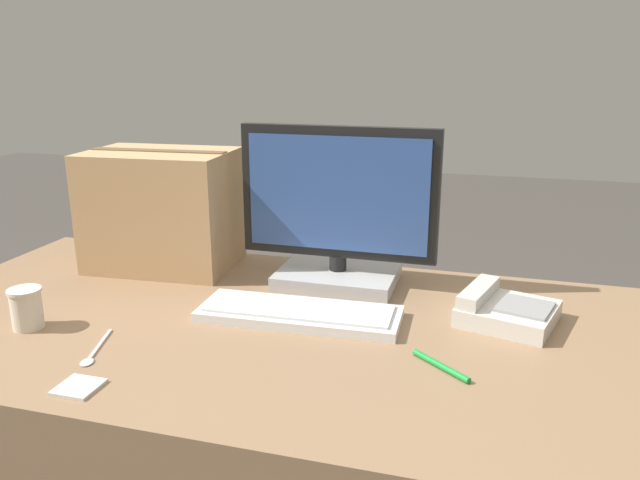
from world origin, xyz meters
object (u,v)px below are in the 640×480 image
object	(u,v)px
paper_cup_right	(26,308)
desk_phone	(504,310)
sticky_note_pad	(79,387)
keyboard	(299,313)
monitor	(338,220)
pen_marker	(441,366)
spoon	(93,353)
cardboard_box	(162,209)

from	to	relation	value
paper_cup_right	desk_phone	bearing A→B (deg)	17.80
sticky_note_pad	keyboard	bearing A→B (deg)	54.71
keyboard	monitor	bearing A→B (deg)	81.85
paper_cup_right	sticky_note_pad	size ratio (longest dim) A/B	1.24
pen_marker	spoon	bearing A→B (deg)	-129.96
paper_cup_right	cardboard_box	bearing A→B (deg)	80.86
desk_phone	paper_cup_right	distance (m)	1.04
monitor	pen_marker	world-z (taller)	monitor
paper_cup_right	pen_marker	bearing A→B (deg)	3.72
paper_cup_right	cardboard_box	xyz separation A→B (m)	(0.07, 0.46, 0.12)
keyboard	sticky_note_pad	world-z (taller)	keyboard
monitor	spoon	world-z (taller)	monitor
spoon	cardboard_box	xyz separation A→B (m)	(-0.14, 0.53, 0.16)
monitor	desk_phone	distance (m)	0.46
paper_cup_right	pen_marker	xyz separation A→B (m)	(0.88, 0.06, -0.04)
desk_phone	sticky_note_pad	world-z (taller)	desk_phone
pen_marker	sticky_note_pad	size ratio (longest dim) A/B	1.62
monitor	paper_cup_right	world-z (taller)	monitor
spoon	monitor	bearing A→B (deg)	128.46
pen_marker	sticky_note_pad	distance (m)	0.66
keyboard	cardboard_box	world-z (taller)	cardboard_box
sticky_note_pad	spoon	bearing A→B (deg)	114.47
monitor	paper_cup_right	xyz separation A→B (m)	(-0.58, -0.45, -0.12)
desk_phone	paper_cup_right	size ratio (longest dim) A/B	2.64
pen_marker	keyboard	bearing A→B (deg)	-165.52
keyboard	paper_cup_right	world-z (taller)	paper_cup_right
spoon	pen_marker	xyz separation A→B (m)	(0.67, 0.13, 0.00)
keyboard	desk_phone	size ratio (longest dim) A/B	1.93
cardboard_box	sticky_note_pad	world-z (taller)	cardboard_box
monitor	cardboard_box	distance (m)	0.50
desk_phone	sticky_note_pad	size ratio (longest dim) A/B	3.28
spoon	pen_marker	bearing A→B (deg)	84.24
desk_phone	cardboard_box	size ratio (longest dim) A/B	0.59
cardboard_box	spoon	bearing A→B (deg)	-75.57
paper_cup_right	cardboard_box	distance (m)	0.48
keyboard	cardboard_box	size ratio (longest dim) A/B	1.14
cardboard_box	pen_marker	world-z (taller)	cardboard_box
desk_phone	paper_cup_right	bearing A→B (deg)	-146.46
cardboard_box	pen_marker	distance (m)	0.91
desk_phone	pen_marker	size ratio (longest dim) A/B	2.03
paper_cup_right	sticky_note_pad	distance (m)	0.33
sticky_note_pad	desk_phone	bearing A→B (deg)	35.20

